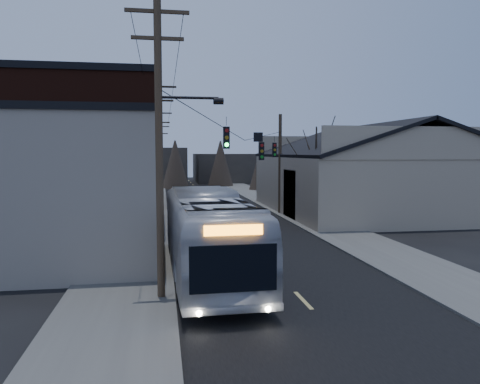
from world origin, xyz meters
name	(u,v)px	position (x,y,z in m)	size (l,w,h in m)	color
ground	(322,321)	(0.00, 0.00, 0.00)	(160.00, 160.00, 0.00)	black
road_surface	(215,208)	(0.00, 30.00, 0.01)	(9.00, 110.00, 0.02)	black
sidewalk_left	(145,209)	(-6.50, 30.00, 0.06)	(4.00, 110.00, 0.12)	#474744
sidewalk_right	(282,206)	(6.50, 30.00, 0.06)	(4.00, 110.00, 0.12)	#474744
building_clapboard	(74,191)	(-9.00, 9.00, 3.50)	(8.00, 8.00, 7.00)	gray
building_brick	(87,156)	(-10.00, 20.00, 5.00)	(10.00, 12.00, 10.00)	black
building_left_far	(117,170)	(-9.50, 36.00, 3.50)	(9.00, 14.00, 7.00)	#342E2A
warehouse	(368,182)	(13.00, 25.00, 2.70)	(16.16, 20.60, 7.73)	gray
building_far_left	(155,166)	(-6.00, 65.00, 3.00)	(10.00, 12.00, 6.00)	#342E2A
building_far_right	(229,168)	(7.00, 70.00, 2.50)	(12.00, 14.00, 5.00)	#342E2A
bare_tree	(316,175)	(6.50, 20.00, 3.60)	(0.40, 0.40, 7.20)	black
utility_lines	(185,156)	(-3.11, 24.14, 4.95)	(11.24, 45.28, 10.50)	#382B1E
bus	(208,234)	(-3.00, 6.10, 1.81)	(3.04, 12.98, 3.62)	#ACAFB8
parked_car	(180,202)	(-3.33, 30.14, 0.62)	(1.32, 3.78, 1.25)	#AAAEB2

